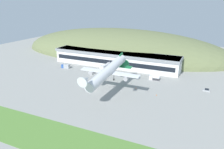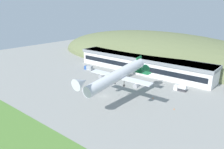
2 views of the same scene
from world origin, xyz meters
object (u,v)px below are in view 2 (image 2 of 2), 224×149
at_px(cargo_airplane, 118,76).
at_px(jetway_0, 128,70).
at_px(traffic_cone_0, 153,98).
at_px(box_truck, 180,88).
at_px(fuel_truck, 89,68).
at_px(traffic_cone_1, 174,109).
at_px(terminal_building, 141,63).
at_px(service_car_1, 112,77).

bearing_deg(cargo_airplane, jetway_0, 119.31).
bearing_deg(cargo_airplane, traffic_cone_0, 53.29).
relative_size(box_truck, traffic_cone_0, 11.60).
relative_size(fuel_truck, traffic_cone_0, 11.45).
relative_size(traffic_cone_0, traffic_cone_1, 1.00).
bearing_deg(jetway_0, traffic_cone_0, -34.51).
xyz_separation_m(box_truck, traffic_cone_1, (7.14, -23.53, -1.31)).
bearing_deg(traffic_cone_1, terminal_building, 136.51).
distance_m(cargo_airplane, traffic_cone_1, 29.12).
bearing_deg(traffic_cone_1, box_truck, 106.87).
relative_size(cargo_airplane, traffic_cone_1, 88.16).
bearing_deg(fuel_truck, cargo_airplane, -30.99).
bearing_deg(box_truck, traffic_cone_0, -108.48).
relative_size(jetway_0, service_car_1, 2.89).
relative_size(terminal_building, service_car_1, 22.36).
relative_size(service_car_1, box_truck, 0.67).
height_order(terminal_building, traffic_cone_0, terminal_building).
xyz_separation_m(jetway_0, service_car_1, (-6.11, -8.44, -3.38)).
bearing_deg(cargo_airplane, traffic_cone_1, 21.74).
distance_m(jetway_0, traffic_cone_1, 51.52).
xyz_separation_m(terminal_building, jetway_0, (-0.82, -15.10, -2.38)).
bearing_deg(fuel_truck, jetway_0, 9.76).
bearing_deg(box_truck, fuel_truck, -177.71).
bearing_deg(traffic_cone_1, traffic_cone_0, 160.02).
distance_m(cargo_airplane, box_truck, 39.10).
distance_m(service_car_1, box_truck, 43.65).
relative_size(terminal_building, box_truck, 14.87).
height_order(terminal_building, fuel_truck, terminal_building).
xyz_separation_m(fuel_truck, traffic_cone_1, (74.93, -20.82, -1.20)).
bearing_deg(service_car_1, terminal_building, 73.58).
height_order(jetway_0, traffic_cone_1, jetway_0).
height_order(jetway_0, fuel_truck, jetway_0).
xyz_separation_m(terminal_building, service_car_1, (-6.94, -23.54, -5.76)).
bearing_deg(fuel_truck, terminal_building, 32.91).
bearing_deg(traffic_cone_0, terminal_building, 129.60).
height_order(cargo_airplane, box_truck, cargo_airplane).
distance_m(jetway_0, box_truck, 37.29).
xyz_separation_m(terminal_building, box_truck, (36.30, -17.67, -4.79)).
distance_m(fuel_truck, box_truck, 67.84).
xyz_separation_m(jetway_0, cargo_airplane, (20.07, -35.75, 9.32)).
xyz_separation_m(jetway_0, fuel_truck, (-30.66, -5.28, -2.51)).
bearing_deg(traffic_cone_0, box_truck, 71.52).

